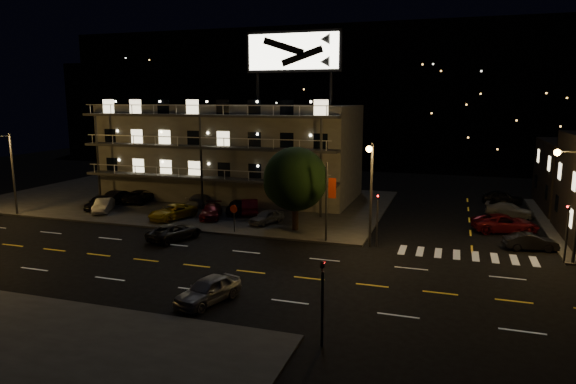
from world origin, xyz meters
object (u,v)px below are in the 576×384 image
(road_car_east, at_px, (208,290))
(road_car_west, at_px, (175,232))
(lot_car_4, at_px, (267,217))
(side_car_0, at_px, (531,242))
(tree, at_px, (295,181))
(lot_car_2, at_px, (172,212))
(lot_car_7, at_px, (201,200))

(road_car_east, distance_m, road_car_west, 13.78)
(lot_car_4, bearing_deg, road_car_east, -57.72)
(side_car_0, relative_size, road_car_east, 0.90)
(tree, height_order, road_car_east, tree)
(lot_car_4, height_order, road_car_west, lot_car_4)
(lot_car_2, height_order, lot_car_7, lot_car_2)
(tree, xyz_separation_m, lot_car_4, (-3.07, 1.27, -3.62))
(lot_car_4, bearing_deg, road_car_west, -105.81)
(tree, height_order, side_car_0, tree)
(side_car_0, bearing_deg, lot_car_4, 75.57)
(lot_car_4, relative_size, lot_car_7, 0.85)
(tree, distance_m, road_car_east, 16.83)
(side_car_0, distance_m, road_car_east, 24.90)
(road_car_east, bearing_deg, tree, 107.07)
(side_car_0, height_order, road_car_east, road_car_east)
(tree, xyz_separation_m, lot_car_2, (-12.05, 0.20, -3.57))
(lot_car_2, relative_size, lot_car_7, 1.12)
(lot_car_2, height_order, road_car_west, lot_car_2)
(tree, bearing_deg, lot_car_2, 179.05)
(lot_car_7, relative_size, road_car_west, 0.90)
(side_car_0, bearing_deg, lot_car_7, 66.85)
(lot_car_2, distance_m, road_car_west, 6.82)
(tree, height_order, lot_car_2, tree)
(tree, bearing_deg, side_car_0, 0.71)
(lot_car_7, distance_m, side_car_0, 31.59)
(lot_car_4, bearing_deg, lot_car_2, -150.90)
(lot_car_7, relative_size, road_car_east, 1.00)
(road_car_west, bearing_deg, lot_car_4, -110.55)
(lot_car_7, bearing_deg, lot_car_4, 149.58)
(road_car_east, bearing_deg, side_car_0, 58.90)
(lot_car_2, relative_size, side_car_0, 1.26)
(tree, distance_m, lot_car_2, 12.57)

